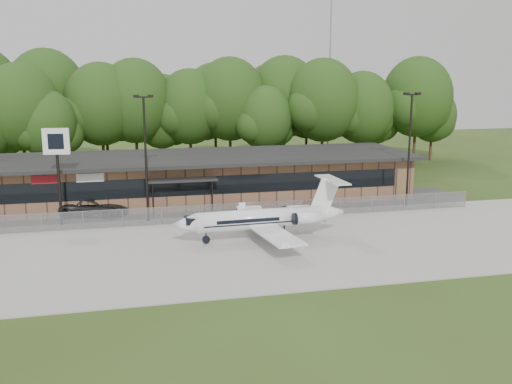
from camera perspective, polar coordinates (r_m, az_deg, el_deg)
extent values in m
plane|color=#314117|center=(32.34, -0.33, -9.77)|extent=(160.00, 160.00, 0.00)
cube|color=#9E9B93|center=(39.73, -2.90, -5.56)|extent=(64.00, 18.00, 0.08)
cube|color=#383835|center=(50.69, -5.22, -1.76)|extent=(50.00, 9.00, 0.06)
cube|color=brown|center=(54.64, -5.92, 1.33)|extent=(40.00, 10.00, 4.00)
cube|color=black|center=(49.70, -5.19, 0.64)|extent=(36.00, 0.08, 1.60)
cube|color=black|center=(53.80, -5.90, 3.49)|extent=(41.00, 11.50, 0.30)
cube|color=black|center=(48.77, -7.43, 1.22)|extent=(6.00, 1.60, 0.20)
cube|color=maroon|center=(49.43, -20.30, 1.19)|extent=(2.20, 0.06, 0.70)
cube|color=silver|center=(49.10, -16.25, 1.39)|extent=(2.20, 0.06, 0.70)
cube|color=gray|center=(46.19, -4.46, -2.18)|extent=(46.00, 0.03, 1.50)
cube|color=gray|center=(46.01, -4.47, -1.27)|extent=(46.00, 0.04, 0.04)
cylinder|color=gray|center=(82.46, 7.38, 12.16)|extent=(0.20, 0.20, 25.00)
cylinder|color=black|center=(46.37, -10.95, 3.06)|extent=(0.18, 0.18, 10.00)
cube|color=black|center=(45.89, -11.20, 9.30)|extent=(1.20, 0.12, 0.12)
cube|color=black|center=(45.87, -11.90, 9.36)|extent=(0.45, 0.30, 0.22)
cube|color=black|center=(45.91, -10.51, 9.41)|extent=(0.45, 0.30, 0.22)
cylinder|color=black|center=(52.49, 15.05, 3.87)|extent=(0.18, 0.18, 10.00)
cube|color=black|center=(52.06, 15.36, 9.38)|extent=(1.20, 0.12, 0.12)
cube|color=black|center=(51.80, 14.82, 9.48)|extent=(0.45, 0.30, 0.22)
cube|color=black|center=(52.32, 15.90, 9.44)|extent=(0.45, 0.30, 0.22)
cylinder|color=white|center=(40.91, 0.23, -2.83)|extent=(9.14, 1.81, 1.45)
cone|color=white|center=(39.85, -7.36, -3.34)|extent=(1.87, 1.52, 1.45)
cone|color=white|center=(42.66, 7.43, -2.13)|extent=(2.06, 1.53, 1.45)
cube|color=white|center=(38.37, 2.09, -4.47)|extent=(2.21, 5.53, 0.11)
cube|color=white|center=(43.93, -0.25, -2.35)|extent=(2.21, 5.53, 0.11)
cylinder|color=white|center=(40.82, 5.10, -2.72)|extent=(2.03, 0.90, 0.82)
cylinder|color=white|center=(42.89, 4.04, -1.98)|extent=(2.03, 0.90, 0.82)
cube|color=white|center=(42.19, 6.91, -0.44)|extent=(2.24, 0.21, 2.74)
cube|color=white|center=(42.17, 7.63, 1.11)|extent=(1.34, 4.23, 0.09)
cube|color=black|center=(39.87, -6.46, -2.93)|extent=(0.95, 1.13, 0.45)
cube|color=black|center=(41.69, 2.40, -4.31)|extent=(0.81, 2.21, 0.64)
cylinder|color=black|center=(40.43, -5.01, -4.87)|extent=(0.57, 0.57, 0.20)
imported|color=#303033|center=(50.06, -15.85, -1.45)|extent=(6.16, 4.04, 1.57)
cylinder|color=black|center=(47.13, -19.11, 1.14)|extent=(0.25, 0.25, 7.38)
cube|color=silver|center=(46.69, -19.36, 4.81)|extent=(2.04, 0.50, 2.03)
cube|color=black|center=(46.58, -19.40, 4.79)|extent=(1.19, 0.20, 1.20)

